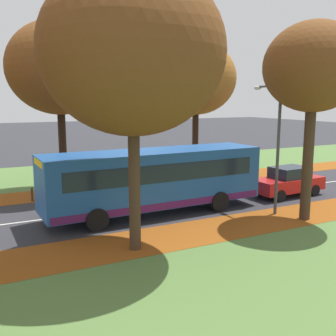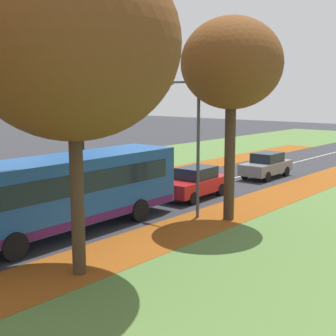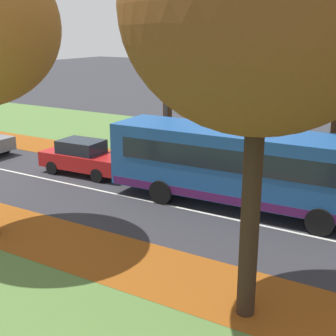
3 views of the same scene
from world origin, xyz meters
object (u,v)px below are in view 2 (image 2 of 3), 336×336
object	(u,v)px
tree_right_mid	(232,65)
bus	(67,189)
tree_left_mid	(78,71)
car_grey_following	(266,165)
car_red_lead	(195,182)
tree_right_near	(72,43)
streetlamp_right	(192,133)

from	to	relation	value
tree_right_mid	bus	xyz separation A→B (m)	(-3.87, -5.63, -4.89)
tree_left_mid	tree_right_mid	xyz separation A→B (m)	(10.55, -0.50, -0.07)
car_grey_following	car_red_lead	bearing A→B (deg)	-89.63
tree_left_mid	tree_right_near	size ratio (longest dim) A/B	0.94
tree_right_near	streetlamp_right	world-z (taller)	tree_right_near
tree_left_mid	bus	bearing A→B (deg)	-42.55
streetlamp_right	car_grey_following	xyz separation A→B (m)	(-2.17, 10.70, -2.92)
tree_left_mid	car_grey_following	xyz separation A→B (m)	(6.84, 9.56, -5.85)
streetlamp_right	car_red_lead	size ratio (longest dim) A/B	1.40
tree_left_mid	streetlamp_right	xyz separation A→B (m)	(9.01, -1.13, -2.92)
tree_right_mid	streetlamp_right	world-z (taller)	tree_right_mid
tree_left_mid	tree_right_mid	distance (m)	10.56
bus	car_red_lead	xyz separation A→B (m)	(0.21, 8.06, -0.89)
bus	car_grey_following	world-z (taller)	bus
tree_right_near	streetlamp_right	distance (m)	8.24
tree_right_mid	car_grey_following	distance (m)	12.18
tree_right_near	car_grey_following	distance (m)	19.51
bus	tree_right_near	bearing A→B (deg)	-33.31
tree_left_mid	streetlamp_right	size ratio (longest dim) A/B	1.51
tree_right_near	streetlamp_right	xyz separation A→B (m)	(-1.47, 7.50, -3.10)
tree_right_near	car_red_lead	bearing A→B (deg)	108.80
streetlamp_right	bus	bearing A→B (deg)	-115.05
tree_right_near	tree_right_mid	xyz separation A→B (m)	(0.06, 8.13, -0.24)
tree_left_mid	car_red_lead	distance (m)	9.24
tree_left_mid	streetlamp_right	bearing A→B (deg)	-7.17
bus	car_grey_following	bearing A→B (deg)	89.41
car_red_lead	tree_right_near	bearing A→B (deg)	-71.20
car_grey_following	tree_left_mid	bearing A→B (deg)	-125.57
tree_right_mid	car_grey_following	world-z (taller)	tree_right_mid
bus	car_grey_following	size ratio (longest dim) A/B	2.48
car_red_lead	car_grey_following	size ratio (longest dim) A/B	1.01
streetlamp_right	bus	xyz separation A→B (m)	(-2.33, -5.00, -2.03)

